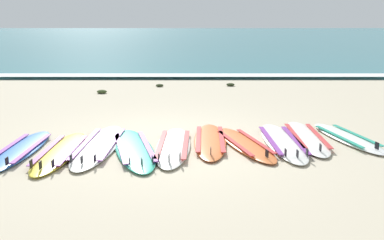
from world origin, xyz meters
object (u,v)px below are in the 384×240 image
(surfboard_0, at_px, (21,150))
(surfboard_5, at_px, (211,140))
(surfboard_1, at_px, (62,152))
(surfboard_9, at_px, (348,138))
(surfboard_7, at_px, (284,142))
(surfboard_4, at_px, (174,146))
(surfboard_2, at_px, (100,145))
(surfboard_3, at_px, (135,149))
(surfboard_8, at_px, (308,137))
(surfboard_6, at_px, (246,144))

(surfboard_0, bearing_deg, surfboard_5, 9.61)
(surfboard_1, bearing_deg, surfboard_5, 14.52)
(surfboard_9, bearing_deg, surfboard_7, -168.33)
(surfboard_4, xyz_separation_m, surfboard_9, (3.01, 0.49, -0.00))
(surfboard_1, distance_m, surfboard_9, 4.82)
(surfboard_2, xyz_separation_m, surfboard_9, (4.22, 0.44, -0.00))
(surfboard_3, height_order, surfboard_5, same)
(surfboard_1, distance_m, surfboard_5, 2.44)
(surfboard_3, distance_m, surfboard_7, 2.48)
(surfboard_8, relative_size, surfboard_9, 1.08)
(surfboard_5, height_order, surfboard_8, same)
(surfboard_1, relative_size, surfboard_6, 1.03)
(surfboard_6, distance_m, surfboard_9, 1.86)
(surfboard_4, distance_m, surfboard_8, 2.36)
(surfboard_4, distance_m, surfboard_7, 1.85)
(surfboard_8, xyz_separation_m, surfboard_9, (0.70, -0.01, 0.00))
(surfboard_5, bearing_deg, surfboard_8, 6.40)
(surfboard_4, bearing_deg, surfboard_6, 5.65)
(surfboard_0, xyz_separation_m, surfboard_8, (4.72, 0.70, -0.00))
(surfboard_7, bearing_deg, surfboard_2, -176.21)
(surfboard_0, relative_size, surfboard_1, 1.00)
(surfboard_5, relative_size, surfboard_6, 1.03)
(surfboard_9, bearing_deg, surfboard_6, -168.59)
(surfboard_4, bearing_deg, surfboard_7, 7.54)
(surfboard_0, height_order, surfboard_5, same)
(surfboard_1, xyz_separation_m, surfboard_9, (4.75, 0.79, -0.00))
(surfboard_2, bearing_deg, surfboard_0, -168.54)
(surfboard_2, relative_size, surfboard_3, 1.04)
(surfboard_4, relative_size, surfboard_9, 1.09)
(surfboard_2, bearing_deg, surfboard_9, 6.01)
(surfboard_0, relative_size, surfboard_2, 0.87)
(surfboard_5, xyz_separation_m, surfboard_9, (2.39, 0.18, 0.00))
(surfboard_3, bearing_deg, surfboard_6, 8.32)
(surfboard_0, height_order, surfboard_6, same)
(surfboard_4, xyz_separation_m, surfboard_5, (0.61, 0.31, -0.00))
(surfboard_3, bearing_deg, surfboard_2, 162.66)
(surfboard_2, height_order, surfboard_7, same)
(surfboard_0, bearing_deg, surfboard_1, -8.45)
(surfboard_0, bearing_deg, surfboard_2, 11.46)
(surfboard_4, distance_m, surfboard_9, 3.04)
(surfboard_7, relative_size, surfboard_9, 1.14)
(surfboard_3, height_order, surfboard_4, same)
(surfboard_2, distance_m, surfboard_5, 1.85)
(surfboard_4, distance_m, surfboard_5, 0.69)
(surfboard_3, bearing_deg, surfboard_9, 9.88)
(surfboard_0, xyz_separation_m, surfboard_5, (3.03, 0.51, -0.00))
(surfboard_4, xyz_separation_m, surfboard_6, (1.18, 0.12, -0.00))
(surfboard_3, bearing_deg, surfboard_0, -178.23)
(surfboard_7, bearing_deg, surfboard_1, -171.37)
(surfboard_7, bearing_deg, surfboard_3, -170.98)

